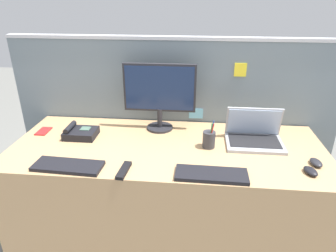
{
  "coord_description": "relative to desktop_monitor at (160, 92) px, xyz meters",
  "views": [
    {
      "loc": [
        0.18,
        -1.74,
        1.69
      ],
      "look_at": [
        0.0,
        0.05,
        0.88
      ],
      "focal_mm": 32.45,
      "sensor_mm": 36.0,
      "label": 1
    }
  ],
  "objects": [
    {
      "name": "tv_remote",
      "position": [
        -0.13,
        -0.61,
        -0.27
      ],
      "size": [
        0.06,
        0.17,
        0.02
      ],
      "primitive_type": "cube",
      "rotation": [
        0.0,
        0.0,
        -0.08
      ],
      "color": "black",
      "rests_on": "desk"
    },
    {
      "name": "laptop",
      "position": [
        0.65,
        -0.16,
        -0.23
      ],
      "size": [
        0.37,
        0.27,
        0.22
      ],
      "color": "#9EA0A8",
      "rests_on": "desk"
    },
    {
      "name": "desk",
      "position": [
        0.08,
        -0.27,
        -0.66
      ],
      "size": [
        2.04,
        0.83,
        0.76
      ],
      "primitive_type": "cube",
      "color": "tan",
      "rests_on": "ground_plane"
    },
    {
      "name": "pen_cup",
      "position": [
        0.35,
        -0.26,
        -0.22
      ],
      "size": [
        0.08,
        0.08,
        0.19
      ],
      "color": "#333338",
      "rests_on": "desk"
    },
    {
      "name": "ground_plane",
      "position": [
        0.08,
        -0.27,
        -1.03
      ],
      "size": [
        10.0,
        10.0,
        0.0
      ],
      "primitive_type": "plane",
      "color": "slate"
    },
    {
      "name": "computer_mouse_right_hand",
      "position": [
        0.9,
        -0.52,
        -0.26
      ],
      "size": [
        0.09,
        0.11,
        0.03
      ],
      "primitive_type": "ellipsoid",
      "rotation": [
        0.0,
        0.0,
        0.31
      ],
      "color": "black",
      "rests_on": "desk"
    },
    {
      "name": "keyboard_main",
      "position": [
        0.36,
        -0.6,
        -0.27
      ],
      "size": [
        0.4,
        0.15,
        0.02
      ],
      "primitive_type": "cube",
      "rotation": [
        0.0,
        0.0,
        -0.02
      ],
      "color": "black",
      "rests_on": "desk"
    },
    {
      "name": "cell_phone_red_case",
      "position": [
        -0.82,
        -0.15,
        -0.27
      ],
      "size": [
        0.08,
        0.13,
        0.01
      ],
      "primitive_type": "cube",
      "rotation": [
        0.0,
        0.0,
        -0.0
      ],
      "color": "#B22323",
      "rests_on": "desk"
    },
    {
      "name": "cubicle_divider",
      "position": [
        0.08,
        0.18,
        -0.34
      ],
      "size": [
        2.47,
        0.08,
        1.39
      ],
      "color": "slate",
      "rests_on": "ground_plane"
    },
    {
      "name": "desk_phone",
      "position": [
        -0.53,
        -0.2,
        -0.25
      ],
      "size": [
        0.21,
        0.17,
        0.09
      ],
      "color": "black",
      "rests_on": "desk"
    },
    {
      "name": "computer_mouse_left_hand",
      "position": [
        0.97,
        -0.42,
        -0.26
      ],
      "size": [
        0.07,
        0.11,
        0.03
      ],
      "primitive_type": "ellipsoid",
      "rotation": [
        0.0,
        0.0,
        0.15
      ],
      "color": "#232328",
      "rests_on": "desk"
    },
    {
      "name": "desktop_monitor",
      "position": [
        0.0,
        0.0,
        0.0
      ],
      "size": [
        0.51,
        0.19,
        0.48
      ],
      "color": "#232328",
      "rests_on": "desk"
    },
    {
      "name": "keyboard_spare",
      "position": [
        -0.46,
        -0.6,
        -0.27
      ],
      "size": [
        0.4,
        0.17,
        0.02
      ],
      "primitive_type": "cube",
      "rotation": [
        0.0,
        0.0,
        -0.05
      ],
      "color": "black",
      "rests_on": "desk"
    }
  ]
}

